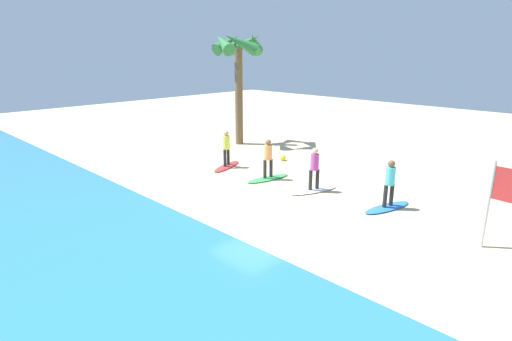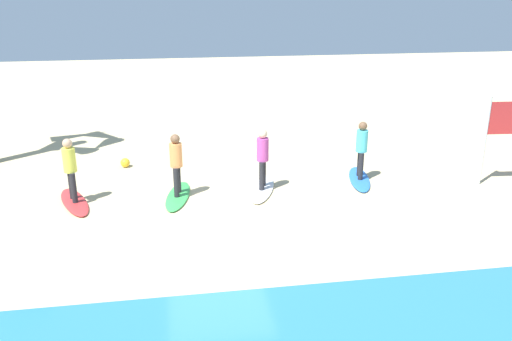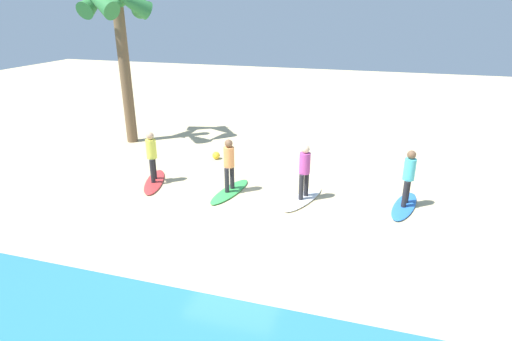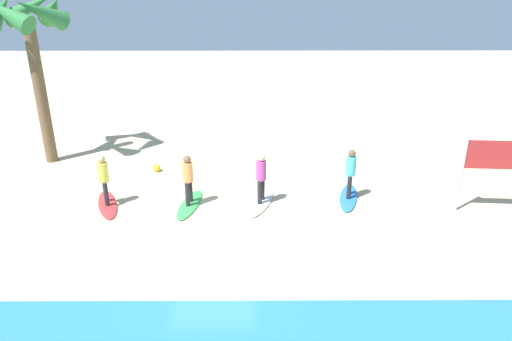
{
  "view_description": "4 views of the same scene",
  "coord_description": "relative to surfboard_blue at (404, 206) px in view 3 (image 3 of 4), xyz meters",
  "views": [
    {
      "loc": [
        -10.2,
        10.17,
        5.25
      ],
      "look_at": [
        0.29,
        -0.51,
        0.79
      ],
      "focal_mm": 28.46,
      "sensor_mm": 36.0,
      "label": 1
    },
    {
      "loc": [
        0.91,
        11.33,
        5.33
      ],
      "look_at": [
        -1.05,
        -0.79,
        1.01
      ],
      "focal_mm": 37.25,
      "sensor_mm": 36.0,
      "label": 2
    },
    {
      "loc": [
        -3.29,
        9.29,
        5.41
      ],
      "look_at": [
        -0.06,
        -1.56,
        0.95
      ],
      "focal_mm": 29.29,
      "sensor_mm": 36.0,
      "label": 3
    },
    {
      "loc": [
        -1.19,
        12.22,
        7.35
      ],
      "look_at": [
        -1.25,
        -1.7,
        1.28
      ],
      "focal_mm": 34.61,
      "sensor_mm": 36.0,
      "label": 4
    }
  ],
  "objects": [
    {
      "name": "surfboard_red",
      "position": [
        7.82,
        0.46,
        0.0
      ],
      "size": [
        1.23,
        2.17,
        0.09
      ],
      "primitive_type": "ellipsoid",
      "rotation": [
        0.0,
        0.0,
        1.91
      ],
      "color": "red",
      "rests_on": "ground"
    },
    {
      "name": "surfboard_green",
      "position": [
        5.18,
        0.48,
        0.0
      ],
      "size": [
        0.92,
        2.17,
        0.09
      ],
      "primitive_type": "ellipsoid",
      "rotation": [
        0.0,
        0.0,
        1.39
      ],
      "color": "green",
      "rests_on": "ground"
    },
    {
      "name": "surfer_green",
      "position": [
        5.18,
        0.48,
        0.99
      ],
      "size": [
        0.32,
        0.46,
        1.64
      ],
      "color": "#232328",
      "rests_on": "surfboard_green"
    },
    {
      "name": "beach_ball",
      "position": [
        6.72,
        -2.27,
        0.1
      ],
      "size": [
        0.29,
        0.29,
        0.29
      ],
      "primitive_type": "sphere",
      "color": "yellow",
      "rests_on": "ground"
    },
    {
      "name": "surfer_red",
      "position": [
        7.82,
        0.46,
        0.99
      ],
      "size": [
        0.32,
        0.44,
        1.64
      ],
      "color": "#232328",
      "rests_on": "surfboard_red"
    },
    {
      "name": "surfer_blue",
      "position": [
        0.0,
        0.0,
        0.99
      ],
      "size": [
        0.32,
        0.45,
        1.64
      ],
      "color": "#232328",
      "rests_on": "surfboard_blue"
    },
    {
      "name": "surfboard_white",
      "position": [
        2.89,
        0.35,
        0.0
      ],
      "size": [
        1.18,
        2.17,
        0.09
      ],
      "primitive_type": "ellipsoid",
      "rotation": [
        0.0,
        0.0,
        1.26
      ],
      "color": "white",
      "rests_on": "ground"
    },
    {
      "name": "palm_tree",
      "position": [
        11.0,
        -3.35,
        5.02
      ],
      "size": [
        2.88,
        3.03,
        6.33
      ],
      "color": "brown",
      "rests_on": "ground"
    },
    {
      "name": "ground_plane",
      "position": [
        4.3,
        2.3,
        -0.04
      ],
      "size": [
        60.0,
        60.0,
        0.0
      ],
      "primitive_type": "plane",
      "color": "#CCB789"
    },
    {
      "name": "surfboard_blue",
      "position": [
        0.0,
        0.0,
        0.0
      ],
      "size": [
        1.03,
        2.17,
        0.09
      ],
      "primitive_type": "ellipsoid",
      "rotation": [
        0.0,
        0.0,
        1.34
      ],
      "color": "blue",
      "rests_on": "ground"
    },
    {
      "name": "surfer_white",
      "position": [
        2.89,
        0.35,
        0.99
      ],
      "size": [
        0.32,
        0.44,
        1.64
      ],
      "color": "#232328",
      "rests_on": "surfboard_white"
    }
  ]
}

